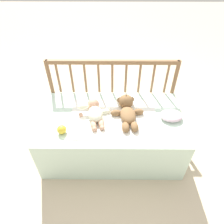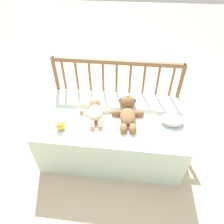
{
  "view_description": "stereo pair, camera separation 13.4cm",
  "coord_description": "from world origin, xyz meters",
  "views": [
    {
      "loc": [
        0.01,
        -1.26,
        1.59
      ],
      "look_at": [
        0.0,
        -0.01,
        0.49
      ],
      "focal_mm": 32.0,
      "sensor_mm": 36.0,
      "label": 1
    },
    {
      "loc": [
        0.14,
        -1.25,
        1.59
      ],
      "look_at": [
        0.0,
        -0.01,
        0.49
      ],
      "focal_mm": 32.0,
      "sensor_mm": 36.0,
      "label": 2
    }
  ],
  "objects": [
    {
      "name": "teddy_bear",
      "position": [
        0.13,
        0.03,
        0.48
      ],
      "size": [
        0.29,
        0.4,
        0.13
      ],
      "color": "olive",
      "rests_on": "crib_mattress"
    },
    {
      "name": "crib_mattress",
      "position": [
        0.0,
        0.0,
        0.21
      ],
      "size": [
        1.22,
        0.69,
        0.43
      ],
      "color": "silver",
      "rests_on": "ground_plane"
    },
    {
      "name": "blanket",
      "position": [
        0.01,
        -0.02,
        0.43
      ],
      "size": [
        0.74,
        0.5,
        0.01
      ],
      "color": "white",
      "rests_on": "crib_mattress"
    },
    {
      "name": "toy_ball",
      "position": [
        -0.39,
        -0.19,
        0.46
      ],
      "size": [
        0.07,
        0.07,
        0.07
      ],
      "color": "yellow",
      "rests_on": "crib_mattress"
    },
    {
      "name": "small_pillow",
      "position": [
        0.5,
        -0.01,
        0.46
      ],
      "size": [
        0.19,
        0.15,
        0.06
      ],
      "color": "silver",
      "rests_on": "crib_mattress"
    },
    {
      "name": "baby",
      "position": [
        -0.14,
        0.0,
        0.47
      ],
      "size": [
        0.29,
        0.34,
        0.1
      ],
      "color": "#EAEACC",
      "rests_on": "crib_mattress"
    },
    {
      "name": "crib_rail",
      "position": [
        -0.0,
        0.37,
        0.55
      ],
      "size": [
        1.22,
        0.04,
        0.77
      ],
      "color": "brown",
      "rests_on": "ground_plane"
    },
    {
      "name": "ground_plane",
      "position": [
        0.0,
        0.0,
        0.0
      ],
      "size": [
        12.0,
        12.0,
        0.0
      ],
      "primitive_type": "plane",
      "color": "#C6B293"
    }
  ]
}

